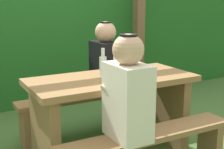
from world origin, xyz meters
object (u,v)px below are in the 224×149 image
object	(u,v)px
person_white_shirt	(128,91)
drinking_glass	(133,72)
bottle_right	(115,70)
bench_near	(148,148)
bench_far	(86,106)
picnic_table	(112,103)
person_black_coat	(106,60)
bottle_left	(103,65)

from	to	relation	value
person_white_shirt	drinking_glass	distance (m)	0.54
drinking_glass	bottle_right	distance (m)	0.18
bench_near	bottle_right	xyz separation A→B (m)	(-0.03, 0.43, 0.50)
bench_near	bench_far	distance (m)	1.08
bench_near	bench_far	bearing A→B (deg)	90.00
bench_far	bottle_right	distance (m)	0.82
drinking_glass	picnic_table	bearing A→B (deg)	145.50
person_white_shirt	person_black_coat	distance (m)	1.15
bench_near	drinking_glass	distance (m)	0.65
bench_far	bottle_right	size ratio (longest dim) A/B	6.40
bench_far	bottle_left	world-z (taller)	bottle_left
bench_near	bench_far	size ratio (longest dim) A/B	1.00
bench_near	bottle_right	world-z (taller)	bottle_right
person_white_shirt	bottle_right	world-z (taller)	person_white_shirt
picnic_table	bench_far	size ratio (longest dim) A/B	1.00
bench_far	bottle_right	bearing A→B (deg)	-92.88
person_black_coat	bottle_left	distance (m)	0.54
bench_far	bottle_left	distance (m)	0.69
person_white_shirt	person_black_coat	xyz separation A→B (m)	(0.40, 1.08, 0.00)
picnic_table	drinking_glass	distance (m)	0.32
drinking_glass	bench_near	bearing A→B (deg)	-108.07
picnic_table	bottle_left	xyz separation A→B (m)	(-0.05, 0.07, 0.32)
picnic_table	drinking_glass	xyz separation A→B (m)	(0.14, -0.10, 0.27)
person_white_shirt	bottle_left	size ratio (longest dim) A/B	3.03
bench_near	person_black_coat	world-z (taller)	person_black_coat
drinking_glass	bottle_right	world-z (taller)	bottle_right
bench_near	bottle_left	distance (m)	0.80
bench_far	drinking_glass	distance (m)	0.80
person_white_shirt	drinking_glass	bearing A→B (deg)	53.86
bench_near	bottle_left	size ratio (longest dim) A/B	5.89
bench_near	bottle_left	bearing A→B (deg)	94.33
bottle_left	drinking_glass	bearing A→B (deg)	-42.21
bench_near	bench_far	xyz separation A→B (m)	(0.00, 1.08, 0.00)
bottle_left	bottle_right	world-z (taller)	bottle_left
person_black_coat	bottle_right	bearing A→B (deg)	-111.70
person_black_coat	picnic_table	bearing A→B (deg)	-112.63
picnic_table	person_black_coat	distance (m)	0.64
picnic_table	person_black_coat	size ratio (longest dim) A/B	1.95
bench_far	person_white_shirt	bearing A→B (deg)	-99.27
bottle_left	bottle_right	xyz separation A→B (m)	(0.01, -0.18, -0.01)
person_black_coat	bottle_right	xyz separation A→B (m)	(-0.26, -0.65, 0.05)
bench_near	bottle_left	xyz separation A→B (m)	(-0.05, 0.62, 0.51)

